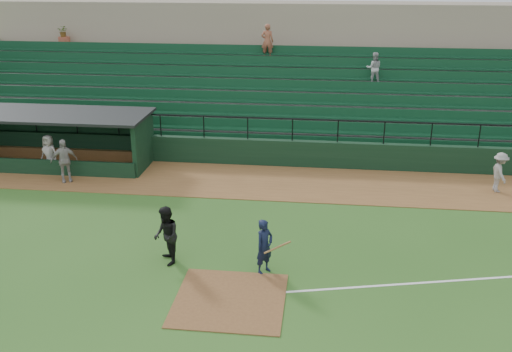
# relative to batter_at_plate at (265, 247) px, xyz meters

# --- Properties ---
(ground) EXTENTS (90.00, 90.00, 0.00)m
(ground) POSITION_rel_batter_at_plate_xyz_m (-0.78, -0.63, -0.85)
(ground) COLOR #2C581C
(ground) RESTS_ON ground
(warning_track) EXTENTS (40.00, 4.00, 0.03)m
(warning_track) POSITION_rel_batter_at_plate_xyz_m (-0.78, 7.37, -0.83)
(warning_track) COLOR brown
(warning_track) RESTS_ON ground
(home_plate_dirt) EXTENTS (3.00, 3.00, 0.03)m
(home_plate_dirt) POSITION_rel_batter_at_plate_xyz_m (-0.78, -1.63, -0.83)
(home_plate_dirt) COLOR brown
(home_plate_dirt) RESTS_ON ground
(foul_line) EXTENTS (17.49, 4.44, 0.01)m
(foul_line) POSITION_rel_batter_at_plate_xyz_m (7.22, 0.57, -0.84)
(foul_line) COLOR white
(foul_line) RESTS_ON ground
(stadium_structure) EXTENTS (38.00, 13.08, 6.40)m
(stadium_structure) POSITION_rel_batter_at_plate_xyz_m (-0.78, 15.83, 1.46)
(stadium_structure) COLOR black
(stadium_structure) RESTS_ON ground
(dugout) EXTENTS (8.90, 3.20, 2.42)m
(dugout) POSITION_rel_batter_at_plate_xyz_m (-10.53, 8.93, 0.49)
(dugout) COLOR black
(dugout) RESTS_ON ground
(batter_at_plate) EXTENTS (1.14, 0.74, 1.69)m
(batter_at_plate) POSITION_rel_batter_at_plate_xyz_m (0.00, 0.00, 0.00)
(batter_at_plate) COLOR black
(batter_at_plate) RESTS_ON ground
(umpire) EXTENTS (1.02, 1.11, 1.84)m
(umpire) POSITION_rel_batter_at_plate_xyz_m (-3.01, 0.20, 0.07)
(umpire) COLOR black
(umpire) RESTS_ON ground
(runner) EXTENTS (0.72, 1.11, 1.62)m
(runner) POSITION_rel_batter_at_plate_xyz_m (8.61, 7.44, -0.01)
(runner) COLOR gray
(runner) RESTS_ON warning_track
(dugout_player_a) EXTENTS (1.15, 0.93, 1.83)m
(dugout_player_a) POSITION_rel_batter_at_plate_xyz_m (-9.05, 6.43, 0.10)
(dugout_player_a) COLOR #9C9692
(dugout_player_a) RESTS_ON warning_track
(dugout_player_b) EXTENTS (0.93, 0.72, 1.68)m
(dugout_player_b) POSITION_rel_batter_at_plate_xyz_m (-10.19, 7.45, 0.02)
(dugout_player_b) COLOR #A19C96
(dugout_player_b) RESTS_ON warning_track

